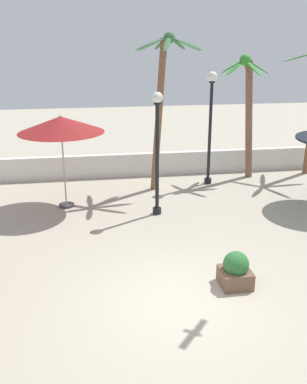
# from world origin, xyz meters

# --- Properties ---
(ground_plane) EXTENTS (56.00, 56.00, 0.00)m
(ground_plane) POSITION_xyz_m (0.00, 0.00, 0.00)
(ground_plane) COLOR #B2A893
(boundary_wall) EXTENTS (25.20, 0.30, 0.93)m
(boundary_wall) POSITION_xyz_m (0.00, 9.31, 0.47)
(boundary_wall) COLOR silver
(boundary_wall) RESTS_ON ground_plane
(patio_umbrella_0) EXTENTS (2.78, 2.78, 3.11)m
(patio_umbrella_0) POSITION_xyz_m (-2.54, 6.18, 2.80)
(patio_umbrella_0) COLOR #333338
(patio_umbrella_0) RESTS_ON ground_plane
(palm_tree_1) EXTENTS (2.42, 2.39, 5.62)m
(palm_tree_1) POSITION_xyz_m (0.98, 7.52, 3.58)
(palm_tree_1) COLOR brown
(palm_tree_1) RESTS_ON ground_plane
(palm_tree_3) EXTENTS (1.89, 1.85, 4.85)m
(palm_tree_3) POSITION_xyz_m (4.55, 8.43, 2.96)
(palm_tree_3) COLOR brown
(palm_tree_3) RESTS_ON ground_plane
(lamp_post_0) EXTENTS (0.38, 0.38, 4.27)m
(lamp_post_0) POSITION_xyz_m (2.89, 7.84, 2.65)
(lamp_post_0) COLOR black
(lamp_post_0) RESTS_ON ground_plane
(lamp_post_1) EXTENTS (0.34, 0.34, 3.91)m
(lamp_post_1) POSITION_xyz_m (0.40, 5.05, 2.30)
(lamp_post_1) COLOR black
(lamp_post_1) RESTS_ON ground_plane
(planter) EXTENTS (0.70, 0.70, 0.85)m
(planter) POSITION_xyz_m (1.47, 0.45, 0.38)
(planter) COLOR brown
(planter) RESTS_ON ground_plane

